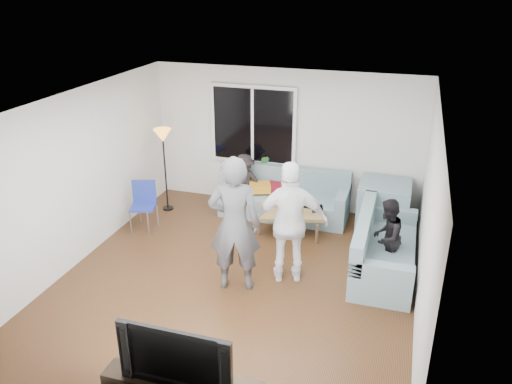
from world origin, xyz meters
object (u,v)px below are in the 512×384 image
(player_right, at_px, (290,223))
(spectator_right, at_px, (386,237))
(sofa_right_section, at_px, (386,245))
(player_left, at_px, (235,224))
(side_chair, at_px, (143,207))
(television, at_px, (180,352))
(floor_lamp, at_px, (165,171))
(sofa_back_section, at_px, (284,194))
(coffee_table, at_px, (291,222))
(spectator_back, at_px, (245,183))

(player_right, relative_size, spectator_right, 1.54)
(sofa_right_section, xyz_separation_m, player_left, (-1.98, -1.07, 0.56))
(side_chair, height_order, player_left, player_left)
(spectator_right, bearing_deg, player_left, -48.25)
(player_left, distance_m, television, 2.34)
(floor_lamp, height_order, television, floor_lamp)
(sofa_back_section, xyz_separation_m, coffee_table, (0.28, -0.62, -0.22))
(coffee_table, xyz_separation_m, spectator_right, (1.62, -0.82, 0.39))
(coffee_table, bearing_deg, player_left, -101.36)
(sofa_right_section, bearing_deg, side_chair, 88.50)
(side_chair, relative_size, floor_lamp, 0.55)
(television, bearing_deg, sofa_right_section, 62.96)
(sofa_back_section, relative_size, sofa_right_section, 1.15)
(television, bearing_deg, coffee_table, 88.45)
(coffee_table, distance_m, side_chair, 2.55)
(floor_lamp, relative_size, television, 1.35)
(player_left, relative_size, television, 1.69)
(player_left, height_order, player_right, player_left)
(player_right, bearing_deg, spectator_back, -74.39)
(sofa_right_section, distance_m, television, 3.82)
(sofa_back_section, bearing_deg, player_right, -73.74)
(side_chair, distance_m, spectator_right, 4.08)
(sofa_right_section, height_order, television, television)
(sofa_back_section, distance_m, television, 4.79)
(side_chair, distance_m, spectator_back, 1.92)
(sofa_back_section, distance_m, sofa_right_section, 2.34)
(coffee_table, xyz_separation_m, television, (-0.11, -4.15, 0.57))
(player_left, distance_m, player_right, 0.80)
(side_chair, xyz_separation_m, player_left, (2.09, -1.17, 0.55))
(player_left, bearing_deg, coffee_table, -115.26)
(spectator_right, relative_size, spectator_back, 1.07)
(player_right, height_order, spectator_right, player_right)
(player_left, relative_size, spectator_right, 1.67)
(spectator_back, bearing_deg, coffee_table, -26.29)
(sofa_right_section, bearing_deg, spectator_back, 62.14)
(side_chair, relative_size, player_right, 0.48)
(coffee_table, xyz_separation_m, side_chair, (-2.45, -0.65, 0.23))
(sofa_right_section, height_order, player_left, player_left)
(spectator_right, distance_m, spectator_back, 3.05)
(coffee_table, distance_m, television, 4.19)
(player_right, xyz_separation_m, spectator_back, (-1.37, 2.07, -0.36))
(coffee_table, bearing_deg, spectator_right, -26.93)
(player_left, relative_size, player_right, 1.09)
(player_right, bearing_deg, spectator_right, -173.47)
(coffee_table, height_order, television, television)
(sofa_back_section, xyz_separation_m, floor_lamp, (-2.18, -0.38, 0.36))
(sofa_back_section, bearing_deg, spectator_back, 177.78)
(player_right, bearing_deg, side_chair, -33.30)
(player_right, xyz_separation_m, spectator_right, (1.30, 0.59, -0.32))
(sofa_back_section, relative_size, player_left, 1.17)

